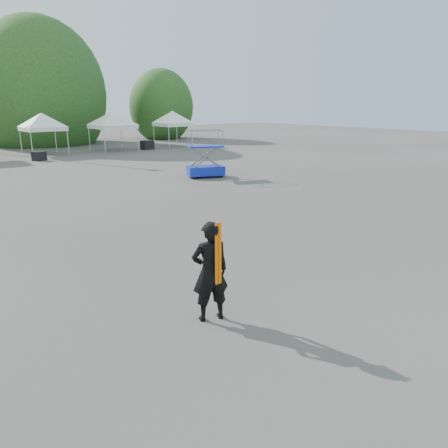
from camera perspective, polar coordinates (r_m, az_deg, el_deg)
ground at (r=10.71m, az=-2.79°, el=-7.28°), size 120.00×120.00×0.00m
tree_mid_e at (r=49.21m, az=-22.98°, el=15.27°), size 5.12×5.12×7.79m
tree_far_e at (r=52.86m, az=-8.17°, el=14.94°), size 3.84×3.84×5.84m
tent_f at (r=38.60m, az=-22.73°, el=12.85°), size 4.27×4.27×3.88m
tent_g at (r=40.19m, az=-14.43°, el=13.62°), size 4.68×4.68×3.88m
tent_h at (r=42.90m, az=-6.75°, el=14.09°), size 4.05×4.05×3.88m
man at (r=8.48m, az=-1.82°, el=-6.20°), size 0.85×0.70×2.02m
scissor_lift at (r=24.96m, az=-2.44°, el=9.14°), size 2.29×1.74×2.65m
crate_mid at (r=35.07m, az=-23.00°, el=8.17°), size 1.04×0.93×0.67m
crate_east at (r=40.69m, az=-9.99°, el=10.13°), size 1.08×0.87×0.79m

